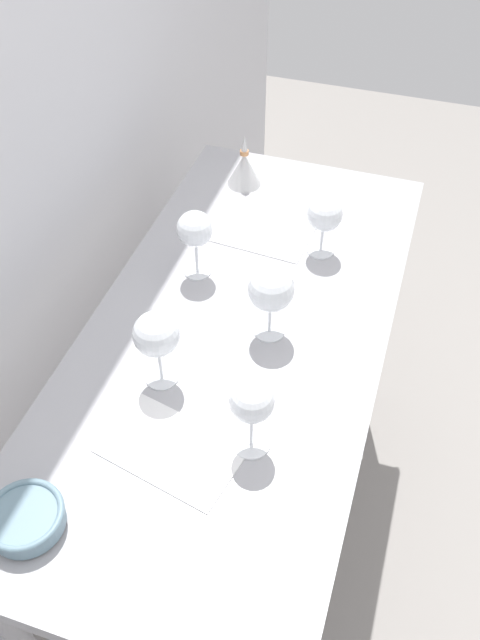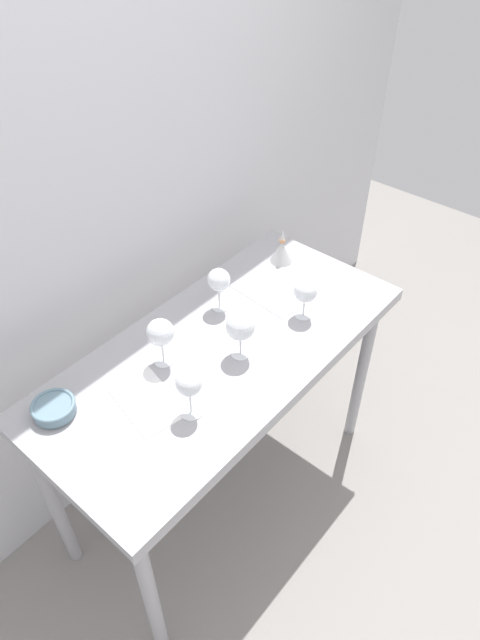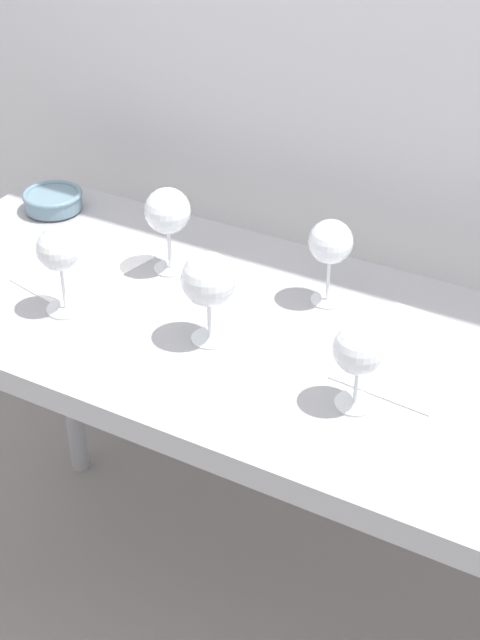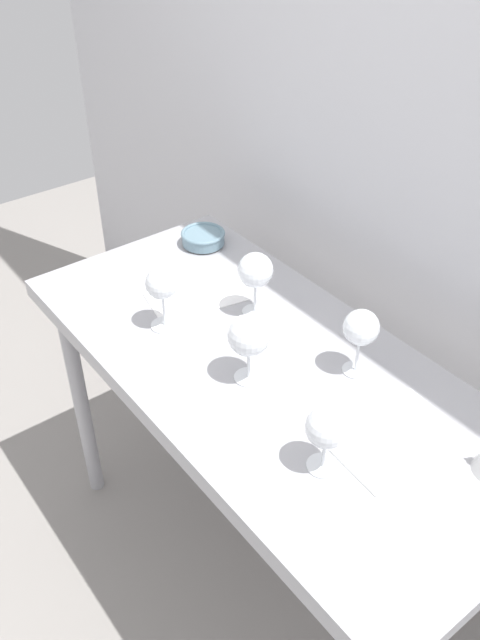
{
  "view_description": "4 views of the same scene",
  "coord_description": "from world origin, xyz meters",
  "px_view_note": "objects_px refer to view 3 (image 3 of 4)",
  "views": [
    {
      "loc": [
        -0.95,
        -0.32,
        1.97
      ],
      "look_at": [
        -0.03,
        -0.02,
        0.96
      ],
      "focal_mm": 37.19,
      "sensor_mm": 36.0,
      "label": 1
    },
    {
      "loc": [
        -1.01,
        -0.95,
        2.26
      ],
      "look_at": [
        0.06,
        -0.04,
        1.0
      ],
      "focal_mm": 31.22,
      "sensor_mm": 36.0,
      "label": 2
    },
    {
      "loc": [
        0.71,
        -1.23,
        1.87
      ],
      "look_at": [
        0.06,
        -0.05,
        0.94
      ],
      "focal_mm": 50.82,
      "sensor_mm": 36.0,
      "label": 3
    },
    {
      "loc": [
        0.94,
        -0.81,
        1.96
      ],
      "look_at": [
        -0.08,
        -0.03,
        1.0
      ],
      "focal_mm": 37.42,
      "sensor_mm": 36.0,
      "label": 4
    }
  ],
  "objects_px": {
    "wine_glass_near_left": "(59,253)",
    "wine_glass_near_center": "(208,281)",
    "wine_glass_far_left": "(168,213)",
    "wine_glass_near_right": "(359,351)",
    "wine_glass_far_right": "(331,244)",
    "tasting_bowl": "(53,200)",
    "tasting_sheet_lower": "(84,268)",
    "tasting_sheet_upper": "(411,355)"
  },
  "relations": [
    {
      "from": "wine_glass_near_center",
      "to": "wine_glass_near_right",
      "type": "height_order",
      "value": "wine_glass_near_center"
    },
    {
      "from": "wine_glass_far_left",
      "to": "tasting_sheet_upper",
      "type": "distance_m",
      "value": 0.55
    },
    {
      "from": "wine_glass_far_right",
      "to": "tasting_sheet_lower",
      "type": "height_order",
      "value": "wine_glass_far_right"
    },
    {
      "from": "wine_glass_far_right",
      "to": "tasting_bowl",
      "type": "bearing_deg",
      "value": 176.1
    },
    {
      "from": "wine_glass_near_right",
      "to": "tasting_bowl",
      "type": "xyz_separation_m",
      "value": [
        -0.87,
        0.31,
        -0.09
      ]
    },
    {
      "from": "tasting_sheet_upper",
      "to": "wine_glass_far_left",
      "type": "bearing_deg",
      "value": 179.58
    },
    {
      "from": "wine_glass_near_left",
      "to": "wine_glass_near_center",
      "type": "bearing_deg",
      "value": 9.38
    },
    {
      "from": "wine_glass_far_left",
      "to": "wine_glass_near_right",
      "type": "xyz_separation_m",
      "value": [
        0.5,
        -0.22,
        -0.02
      ]
    },
    {
      "from": "wine_glass_far_left",
      "to": "wine_glass_far_right",
      "type": "bearing_deg",
      "value": 7.73
    },
    {
      "from": "wine_glass_near_left",
      "to": "tasting_bowl",
      "type": "xyz_separation_m",
      "value": [
        -0.28,
        0.32,
        -0.1
      ]
    },
    {
      "from": "wine_glass_far_right",
      "to": "wine_glass_near_left",
      "type": "relative_size",
      "value": 1.0
    },
    {
      "from": "wine_glass_far_right",
      "to": "tasting_sheet_upper",
      "type": "height_order",
      "value": "wine_glass_far_right"
    },
    {
      "from": "wine_glass_far_left",
      "to": "wine_glass_near_right",
      "type": "relative_size",
      "value": 1.15
    },
    {
      "from": "wine_glass_far_right",
      "to": "wine_glass_near_left",
      "type": "bearing_deg",
      "value": -147.94
    },
    {
      "from": "wine_glass_near_left",
      "to": "wine_glass_near_center",
      "type": "xyz_separation_m",
      "value": [
        0.29,
        0.05,
        -0.0
      ]
    },
    {
      "from": "wine_glass_near_right",
      "to": "tasting_sheet_upper",
      "type": "distance_m",
      "value": 0.21
    },
    {
      "from": "tasting_sheet_upper",
      "to": "tasting_bowl",
      "type": "relative_size",
      "value": 2.04
    },
    {
      "from": "wine_glass_far_left",
      "to": "tasting_bowl",
      "type": "xyz_separation_m",
      "value": [
        -0.37,
        0.09,
        -0.1
      ]
    },
    {
      "from": "wine_glass_far_left",
      "to": "tasting_sheet_upper",
      "type": "xyz_separation_m",
      "value": [
        0.54,
        -0.05,
        -0.13
      ]
    },
    {
      "from": "tasting_bowl",
      "to": "tasting_sheet_upper",
      "type": "bearing_deg",
      "value": -8.66
    },
    {
      "from": "wine_glass_near_center",
      "to": "wine_glass_near_right",
      "type": "relative_size",
      "value": 1.13
    },
    {
      "from": "tasting_bowl",
      "to": "wine_glass_near_center",
      "type": "bearing_deg",
      "value": -25.21
    },
    {
      "from": "wine_glass_near_center",
      "to": "tasting_bowl",
      "type": "xyz_separation_m",
      "value": [
        -0.57,
        0.27,
        -0.1
      ]
    },
    {
      "from": "tasting_bowl",
      "to": "wine_glass_far_right",
      "type": "bearing_deg",
      "value": -3.9
    },
    {
      "from": "wine_glass_near_right",
      "to": "wine_glass_far_right",
      "type": "bearing_deg",
      "value": 122.43
    },
    {
      "from": "wine_glass_far_left",
      "to": "tasting_bowl",
      "type": "distance_m",
      "value": 0.4
    },
    {
      "from": "wine_glass_far_right",
      "to": "wine_glass_near_right",
      "type": "bearing_deg",
      "value": -57.57
    },
    {
      "from": "wine_glass_far_right",
      "to": "tasting_sheet_lower",
      "type": "relative_size",
      "value": 0.67
    },
    {
      "from": "tasting_sheet_upper",
      "to": "tasting_bowl",
      "type": "distance_m",
      "value": 0.92
    },
    {
      "from": "wine_glass_far_left",
      "to": "wine_glass_near_center",
      "type": "xyz_separation_m",
      "value": [
        0.2,
        -0.17,
        -0.0
      ]
    },
    {
      "from": "wine_glass_far_right",
      "to": "tasting_bowl",
      "type": "xyz_separation_m",
      "value": [
        -0.7,
        0.05,
        -0.1
      ]
    },
    {
      "from": "wine_glass_far_left",
      "to": "wine_glass_near_center",
      "type": "bearing_deg",
      "value": -41.77
    },
    {
      "from": "wine_glass_near_center",
      "to": "tasting_sheet_lower",
      "type": "distance_m",
      "value": 0.38
    },
    {
      "from": "wine_glass_near_left",
      "to": "wine_glass_near_right",
      "type": "distance_m",
      "value": 0.6
    },
    {
      "from": "tasting_sheet_upper",
      "to": "wine_glass_near_left",
      "type": "bearing_deg",
      "value": -159.93
    },
    {
      "from": "wine_glass_near_left",
      "to": "tasting_sheet_lower",
      "type": "bearing_deg",
      "value": 113.36
    },
    {
      "from": "wine_glass_far_right",
      "to": "wine_glass_near_center",
      "type": "relative_size",
      "value": 0.98
    },
    {
      "from": "tasting_bowl",
      "to": "wine_glass_near_left",
      "type": "bearing_deg",
      "value": -48.72
    },
    {
      "from": "wine_glass_near_left",
      "to": "tasting_sheet_lower",
      "type": "distance_m",
      "value": 0.2
    },
    {
      "from": "wine_glass_near_right",
      "to": "tasting_sheet_upper",
      "type": "height_order",
      "value": "wine_glass_near_right"
    },
    {
      "from": "wine_glass_near_right",
      "to": "tasting_bowl",
      "type": "bearing_deg",
      "value": 160.27
    },
    {
      "from": "wine_glass_near_left",
      "to": "tasting_sheet_upper",
      "type": "height_order",
      "value": "wine_glass_near_left"
    }
  ]
}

